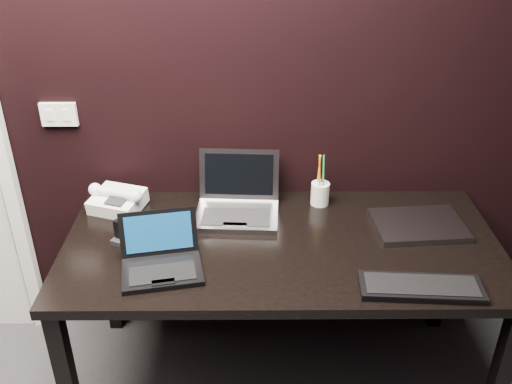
{
  "coord_description": "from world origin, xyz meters",
  "views": [
    {
      "loc": [
        0.19,
        -0.44,
        2.0
      ],
      "look_at": [
        0.2,
        1.35,
        0.99
      ],
      "focal_mm": 40.0,
      "sensor_mm": 36.0,
      "label": 1
    }
  ],
  "objects_px": {
    "desk_phone": "(117,200)",
    "closed_laptop": "(418,225)",
    "ext_keyboard": "(421,287)",
    "mobile_phone": "(120,235)",
    "silver_laptop": "(237,204)",
    "netbook": "(161,260)",
    "desk": "(281,258)",
    "pen_cup": "(320,193)"
  },
  "relations": [
    {
      "from": "desk_phone",
      "to": "closed_laptop",
      "type": "bearing_deg",
      "value": -7.06
    },
    {
      "from": "ext_keyboard",
      "to": "closed_laptop",
      "type": "relative_size",
      "value": 1.14
    },
    {
      "from": "ext_keyboard",
      "to": "mobile_phone",
      "type": "distance_m",
      "value": 1.13
    },
    {
      "from": "silver_laptop",
      "to": "ext_keyboard",
      "type": "relative_size",
      "value": 0.84
    },
    {
      "from": "netbook",
      "to": "closed_laptop",
      "type": "relative_size",
      "value": 0.87
    },
    {
      "from": "desk",
      "to": "desk_phone",
      "type": "bearing_deg",
      "value": 159.86
    },
    {
      "from": "desk",
      "to": "netbook",
      "type": "relative_size",
      "value": 5.21
    },
    {
      "from": "silver_laptop",
      "to": "closed_laptop",
      "type": "bearing_deg",
      "value": -9.01
    },
    {
      "from": "desk",
      "to": "netbook",
      "type": "distance_m",
      "value": 0.49
    },
    {
      "from": "closed_laptop",
      "to": "mobile_phone",
      "type": "relative_size",
      "value": 3.92
    },
    {
      "from": "silver_laptop",
      "to": "closed_laptop",
      "type": "distance_m",
      "value": 0.75
    },
    {
      "from": "closed_laptop",
      "to": "desk_phone",
      "type": "bearing_deg",
      "value": 172.94
    },
    {
      "from": "netbook",
      "to": "ext_keyboard",
      "type": "bearing_deg",
      "value": -8.21
    },
    {
      "from": "desk",
      "to": "closed_laptop",
      "type": "xyz_separation_m",
      "value": [
        0.56,
        0.1,
        0.09
      ]
    },
    {
      "from": "desk",
      "to": "mobile_phone",
      "type": "relative_size",
      "value": 17.7
    },
    {
      "from": "netbook",
      "to": "silver_laptop",
      "type": "xyz_separation_m",
      "value": [
        0.27,
        0.38,
        0.01
      ]
    },
    {
      "from": "silver_laptop",
      "to": "pen_cup",
      "type": "bearing_deg",
      "value": 12.49
    },
    {
      "from": "silver_laptop",
      "to": "pen_cup",
      "type": "relative_size",
      "value": 1.54
    },
    {
      "from": "ext_keyboard",
      "to": "pen_cup",
      "type": "bearing_deg",
      "value": 115.85
    },
    {
      "from": "silver_laptop",
      "to": "desk_phone",
      "type": "xyz_separation_m",
      "value": [
        -0.51,
        0.04,
        -0.0
      ]
    },
    {
      "from": "mobile_phone",
      "to": "ext_keyboard",
      "type": "bearing_deg",
      "value": -15.28
    },
    {
      "from": "desk_phone",
      "to": "mobile_phone",
      "type": "height_order",
      "value": "desk_phone"
    },
    {
      "from": "ext_keyboard",
      "to": "closed_laptop",
      "type": "bearing_deg",
      "value": 76.76
    },
    {
      "from": "ext_keyboard",
      "to": "desk_phone",
      "type": "height_order",
      "value": "desk_phone"
    },
    {
      "from": "mobile_phone",
      "to": "desk",
      "type": "bearing_deg",
      "value": 0.13
    },
    {
      "from": "ext_keyboard",
      "to": "closed_laptop",
      "type": "xyz_separation_m",
      "value": [
        0.09,
        0.4,
        -0.0
      ]
    },
    {
      "from": "desk",
      "to": "netbook",
      "type": "bearing_deg",
      "value": -159.22
    },
    {
      "from": "ext_keyboard",
      "to": "desk_phone",
      "type": "distance_m",
      "value": 1.28
    },
    {
      "from": "desk_phone",
      "to": "pen_cup",
      "type": "xyz_separation_m",
      "value": [
        0.87,
        0.04,
        0.01
      ]
    },
    {
      "from": "silver_laptop",
      "to": "mobile_phone",
      "type": "xyz_separation_m",
      "value": [
        -0.45,
        -0.22,
        -0.01
      ]
    },
    {
      "from": "ext_keyboard",
      "to": "mobile_phone",
      "type": "bearing_deg",
      "value": 164.72
    },
    {
      "from": "desk",
      "to": "pen_cup",
      "type": "relative_size",
      "value": 7.29
    },
    {
      "from": "netbook",
      "to": "pen_cup",
      "type": "bearing_deg",
      "value": 36.59
    },
    {
      "from": "closed_laptop",
      "to": "desk_phone",
      "type": "relative_size",
      "value": 1.48
    },
    {
      "from": "netbook",
      "to": "ext_keyboard",
      "type": "distance_m",
      "value": 0.92
    },
    {
      "from": "netbook",
      "to": "closed_laptop",
      "type": "xyz_separation_m",
      "value": [
        1.0,
        0.27,
        -0.02
      ]
    },
    {
      "from": "closed_laptop",
      "to": "netbook",
      "type": "bearing_deg",
      "value": -165.12
    },
    {
      "from": "silver_laptop",
      "to": "pen_cup",
      "type": "xyz_separation_m",
      "value": [
        0.36,
        0.08,
        0.01
      ]
    },
    {
      "from": "netbook",
      "to": "desk_phone",
      "type": "xyz_separation_m",
      "value": [
        -0.24,
        0.42,
        0.01
      ]
    },
    {
      "from": "netbook",
      "to": "pen_cup",
      "type": "xyz_separation_m",
      "value": [
        0.62,
        0.46,
        0.02
      ]
    },
    {
      "from": "silver_laptop",
      "to": "netbook",
      "type": "bearing_deg",
      "value": -124.87
    },
    {
      "from": "silver_laptop",
      "to": "ext_keyboard",
      "type": "xyz_separation_m",
      "value": [
        0.64,
        -0.51,
        -0.03
      ]
    }
  ]
}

